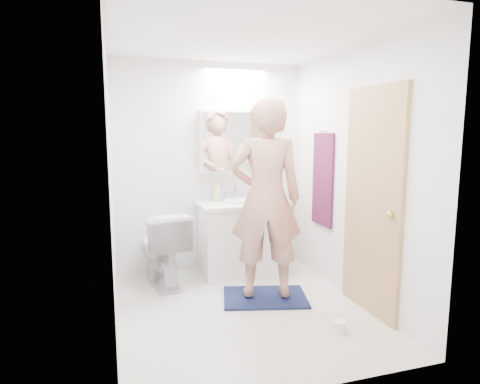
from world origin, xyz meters
name	(u,v)px	position (x,y,z in m)	size (l,w,h in m)	color
floor	(243,309)	(0.00, 0.00, 0.00)	(2.50, 2.50, 0.00)	silver
ceiling	(243,36)	(0.00, 0.00, 2.40)	(2.50, 2.50, 0.00)	white
wall_back	(211,168)	(0.00, 1.25, 1.20)	(2.50, 2.50, 0.00)	white
wall_front	(308,203)	(0.00, -1.25, 1.20)	(2.50, 2.50, 0.00)	white
wall_left	(111,184)	(-1.10, 0.00, 1.20)	(2.50, 2.50, 0.00)	white
wall_right	(353,175)	(1.10, 0.00, 1.20)	(2.50, 2.50, 0.00)	white
vanity_cabinet	(241,239)	(0.28, 0.96, 0.39)	(0.90, 0.55, 0.78)	white
countertop	(241,204)	(0.28, 0.96, 0.80)	(0.95, 0.58, 0.04)	white
sink_basin	(240,201)	(0.28, 0.99, 0.84)	(0.36, 0.36, 0.03)	white
faucet	(235,193)	(0.28, 1.19, 0.90)	(0.02, 0.02, 0.16)	#B4B3B8
medicine_cabinet	(237,142)	(0.30, 1.18, 1.50)	(0.88, 0.14, 0.70)	white
mirror_panel	(239,142)	(0.30, 1.10, 1.50)	(0.84, 0.01, 0.66)	silver
toilet	(162,248)	(-0.63, 0.85, 0.40)	(0.45, 0.78, 0.80)	silver
bath_rug	(265,297)	(0.28, 0.17, 0.01)	(0.80, 0.55, 0.02)	#13183E
person	(266,199)	(0.28, 0.17, 0.99)	(0.68, 0.45, 1.88)	tan
door	(372,202)	(1.08, -0.35, 1.00)	(0.04, 0.80, 2.00)	tan
door_knob	(390,214)	(1.04, -0.65, 0.95)	(0.06, 0.06, 0.06)	gold
towel	(322,180)	(1.08, 0.55, 1.10)	(0.02, 0.42, 1.00)	#171137
towel_hook	(323,131)	(1.07, 0.55, 1.62)	(0.02, 0.02, 0.07)	silver
soap_bottle_a	(217,191)	(0.04, 1.11, 0.95)	(0.10, 0.10, 0.25)	#C3B87E
soap_bottle_b	(221,193)	(0.09, 1.15, 0.92)	(0.09, 0.09, 0.19)	#618CD1
toothbrush_cup	(254,196)	(0.50, 1.12, 0.86)	(0.10, 0.10, 0.09)	#394DAB
toilet_paper_roll	(340,327)	(0.62, -0.65, 0.05)	(0.11, 0.11, 0.10)	white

